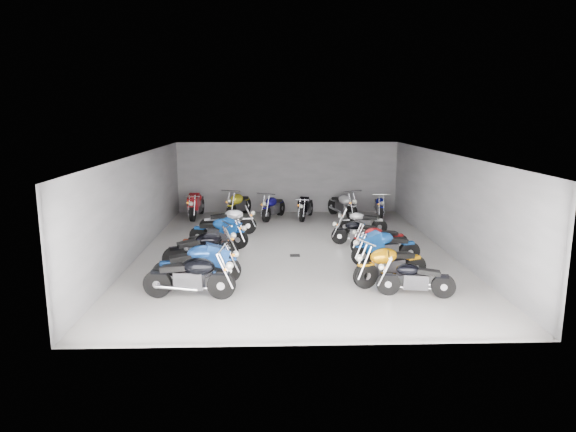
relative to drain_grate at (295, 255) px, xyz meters
name	(u,v)px	position (x,y,z in m)	size (l,w,h in m)	color
ground	(294,251)	(0.00, 0.50, -0.01)	(14.00, 14.00, 0.00)	#9C9994
wall_back	(288,177)	(0.00, 7.50, 1.59)	(10.00, 0.10, 3.20)	gray
wall_left	(139,205)	(-5.00, 0.50, 1.59)	(0.10, 14.00, 3.20)	gray
wall_right	(447,203)	(5.00, 0.50, 1.59)	(0.10, 14.00, 3.20)	gray
ceiling	(294,153)	(0.00, 0.50, 3.21)	(10.00, 14.00, 0.04)	black
drain_grate	(295,255)	(0.00, 0.00, 0.00)	(0.32, 0.32, 0.01)	black
motorcycle_left_a	(190,277)	(-2.73, -3.76, 0.54)	(2.29, 0.51, 1.01)	black
motorcycle_left_b	(198,265)	(-2.68, -2.80, 0.55)	(2.31, 0.69, 1.03)	black
motorcycle_left_c	(202,249)	(-2.79, -1.14, 0.54)	(2.16, 1.07, 1.01)	black
motorcycle_left_d	(208,244)	(-2.74, -0.21, 0.45)	(1.87, 0.58, 0.83)	black
motorcycle_left_e	(219,232)	(-2.52, 1.15, 0.51)	(2.07, 0.89, 0.95)	black
motorcycle_left_f	(229,221)	(-2.35, 2.99, 0.51)	(2.14, 0.49, 0.94)	black
motorcycle_right_a	(415,278)	(2.79, -3.82, 0.46)	(1.91, 0.52, 0.85)	black
motorcycle_right_b	(390,265)	(2.38, -2.89, 0.54)	(2.13, 1.03, 0.99)	black
motorcycle_right_c	(385,248)	(2.66, -1.07, 0.52)	(2.16, 0.63, 0.96)	black
motorcycle_right_d	(379,239)	(2.73, 0.20, 0.47)	(1.96, 0.58, 0.87)	black
motorcycle_right_e	(358,232)	(2.24, 1.31, 0.45)	(1.88, 0.55, 0.83)	black
motorcycle_right_f	(361,222)	(2.64, 2.96, 0.45)	(1.89, 0.41, 0.83)	black
motorcycle_back_a	(197,205)	(-4.00, 6.22, 0.57)	(0.51, 2.40, 1.06)	black
motorcycle_back_b	(239,204)	(-2.17, 6.36, 0.56)	(0.95, 2.25, 1.03)	black
motorcycle_back_c	(273,207)	(-0.67, 5.88, 0.52)	(1.02, 2.07, 0.97)	black
motorcycle_back_d	(306,207)	(0.74, 5.86, 0.50)	(0.74, 2.06, 0.93)	black
motorcycle_back_e	(343,205)	(2.36, 6.07, 0.55)	(1.02, 2.21, 1.02)	black
motorcycle_back_f	(379,206)	(4.00, 6.21, 0.48)	(0.44, 2.02, 0.89)	black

